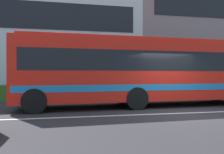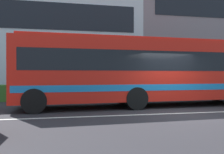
{
  "view_description": "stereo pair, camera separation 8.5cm",
  "coord_description": "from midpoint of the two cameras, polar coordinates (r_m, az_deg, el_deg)",
  "views": [
    {
      "loc": [
        -4.8,
        -8.82,
        1.53
      ],
      "look_at": [
        -2.27,
        2.83,
        1.43
      ],
      "focal_mm": 38.66,
      "sensor_mm": 36.0,
      "label": 1
    },
    {
      "loc": [
        -4.72,
        -8.83,
        1.53
      ],
      "look_at": [
        -2.27,
        2.83,
        1.43
      ],
      "focal_mm": 38.66,
      "sensor_mm": 36.0,
      "label": 2
    }
  ],
  "objects": [
    {
      "name": "hedge_row_far",
      "position": [
        15.88,
        5.57,
        -3.34
      ],
      "size": [
        21.67,
        1.1,
        0.95
      ],
      "primitive_type": "cube",
      "color": "#3A7429",
      "rests_on": "ground_plane"
    },
    {
      "name": "transit_bus",
      "position": [
        11.98,
        7.58,
        1.76
      ],
      "size": [
        12.24,
        3.03,
        3.27
      ],
      "color": "red",
      "rests_on": "ground_plane"
    },
    {
      "name": "apartment_block_left",
      "position": [
        24.4,
        -20.55,
        8.9
      ],
      "size": [
        20.31,
        10.74,
        10.24
      ],
      "color": "silver",
      "rests_on": "ground_plane"
    },
    {
      "name": "lane_centre_line",
      "position": [
        10.14,
        16.48,
        -8.21
      ],
      "size": [
        60.0,
        0.16,
        0.01
      ],
      "primitive_type": "cube",
      "color": "silver",
      "rests_on": "ground_plane"
    },
    {
      "name": "ground_plane",
      "position": [
        10.14,
        16.48,
        -8.23
      ],
      "size": [
        160.0,
        160.0,
        0.0
      ],
      "primitive_type": "plane",
      "color": "#2C292E"
    }
  ]
}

